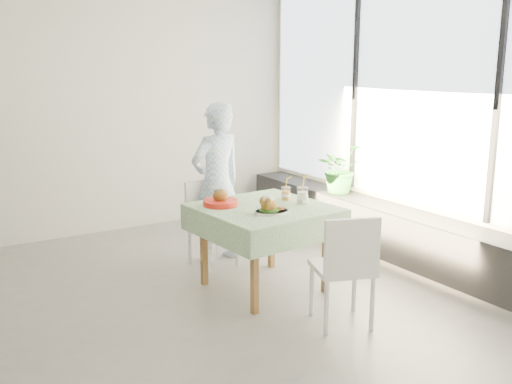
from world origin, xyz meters
TOP-DOWN VIEW (x-y plane):
  - floor at (0.00, 0.00)m, footprint 6.00×6.00m
  - wall_back at (0.00, 2.50)m, footprint 6.00×0.02m
  - wall_front at (0.00, -2.50)m, footprint 6.00×0.02m
  - wall_right at (3.00, 0.00)m, footprint 0.02×5.00m
  - window_pane at (2.97, 0.00)m, footprint 0.01×4.80m
  - window_ledge at (2.80, 0.00)m, footprint 0.40×4.80m
  - cafe_table at (1.20, 0.02)m, footprint 1.12×1.12m
  - chair_far at (1.09, 0.80)m, footprint 0.43×0.43m
  - chair_near at (1.31, -0.89)m, footprint 0.53×0.53m
  - diner at (1.21, 0.91)m, footprint 0.63×0.47m
  - main_dish at (1.13, -0.18)m, footprint 0.29×0.29m
  - juice_cup_orange at (1.49, 0.12)m, footprint 0.09×0.09m
  - juice_cup_lemonade at (1.53, -0.07)m, footprint 0.10×0.10m
  - second_dish at (0.90, 0.25)m, footprint 0.30×0.30m
  - potted_plant at (2.80, 0.94)m, footprint 0.61×0.56m

SIDE VIEW (x-z plane):
  - floor at x=0.00m, z-range 0.00..0.00m
  - window_ledge at x=2.80m, z-range 0.00..0.50m
  - chair_far at x=1.09m, z-range -0.16..0.67m
  - chair_near at x=1.31m, z-range -0.17..0.71m
  - cafe_table at x=1.20m, z-range 0.09..0.83m
  - potted_plant at x=2.80m, z-range 0.50..1.07m
  - second_dish at x=0.90m, z-range 0.71..0.86m
  - main_dish at x=1.13m, z-range 0.72..0.87m
  - diner at x=1.21m, z-range 0.00..1.58m
  - juice_cup_orange at x=1.49m, z-range 0.68..0.92m
  - juice_cup_lemonade at x=1.53m, z-range 0.66..0.96m
  - wall_back at x=0.00m, z-range 0.00..2.80m
  - wall_front at x=0.00m, z-range 0.00..2.80m
  - wall_right at x=3.00m, z-range 0.00..2.80m
  - window_pane at x=2.97m, z-range 0.56..2.74m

